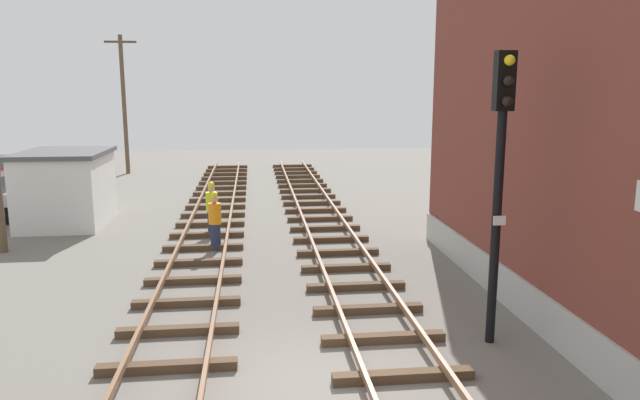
# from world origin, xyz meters

# --- Properties ---
(ground_plane) EXTENTS (80.00, 80.00, 0.00)m
(ground_plane) POSITION_xyz_m (0.00, 0.00, 0.00)
(ground_plane) COLOR slate
(track_near_building) EXTENTS (2.50, 58.57, 0.32)m
(track_near_building) POSITION_xyz_m (1.36, -0.00, 0.13)
(track_near_building) COLOR #4C3826
(track_near_building) RESTS_ON ground
(track_centre) EXTENTS (2.50, 58.57, 0.32)m
(track_centre) POSITION_xyz_m (-2.77, 0.00, 0.13)
(track_centre) COLOR #4C3826
(track_centre) RESTS_ON ground
(signal_mast) EXTENTS (0.36, 0.40, 5.70)m
(signal_mast) POSITION_xyz_m (3.50, 1.38, 3.56)
(signal_mast) COLOR black
(signal_mast) RESTS_ON ground
(control_hut) EXTENTS (3.00, 3.80, 2.76)m
(control_hut) POSITION_xyz_m (-8.07, 13.19, 1.39)
(control_hut) COLOR silver
(control_hut) RESTS_ON ground
(utility_pole_far) EXTENTS (1.80, 0.24, 8.06)m
(utility_pole_far) POSITION_xyz_m (-8.62, 26.87, 4.22)
(utility_pole_far) COLOR brown
(utility_pole_far) RESTS_ON ground
(track_worker_foreground) EXTENTS (0.40, 0.40, 1.87)m
(track_worker_foreground) POSITION_xyz_m (-2.60, 10.93, 0.93)
(track_worker_foreground) COLOR #262D4C
(track_worker_foreground) RESTS_ON ground
(track_worker_distant) EXTENTS (0.40, 0.40, 1.87)m
(track_worker_distant) POSITION_xyz_m (-2.38, 8.96, 0.93)
(track_worker_distant) COLOR #262D4C
(track_worker_distant) RESTS_ON ground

